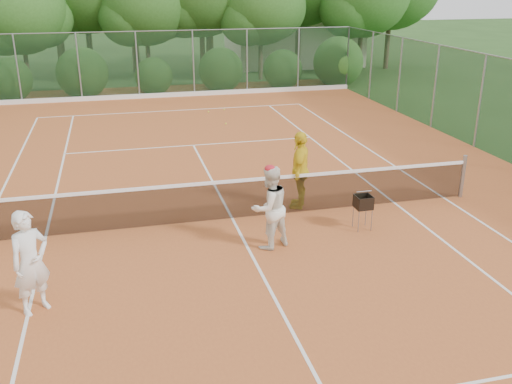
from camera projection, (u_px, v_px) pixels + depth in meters
ground at (232, 220)px, 13.20m from camera, size 120.00×120.00×0.00m
clay_court at (232, 219)px, 13.20m from camera, size 18.00×36.00×0.02m
club_building at (293, 41)px, 36.51m from camera, size 8.00×5.00×3.00m
tennis_net at (232, 198)px, 13.02m from camera, size 11.97×0.10×1.10m
player_white at (31, 262)px, 9.26m from camera, size 0.78×0.73×1.79m
player_center_grp at (270, 207)px, 11.53m from camera, size 1.04×0.93×1.78m
player_yellow at (300, 170)px, 13.59m from camera, size 0.90×1.19×1.88m
ball_hopper at (363, 203)px, 12.46m from camera, size 0.34×0.34×0.79m
stray_ball_a at (208, 112)px, 23.61m from camera, size 0.07×0.07×0.07m
stray_ball_b at (224, 109)px, 24.04m from camera, size 0.07×0.07×0.07m
stray_ball_c at (226, 124)px, 21.70m from camera, size 0.07×0.07×0.07m
court_markings at (232, 219)px, 13.19m from camera, size 11.03×23.83×0.01m
fence_back at (166, 64)px, 26.29m from camera, size 18.07×0.07×3.00m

